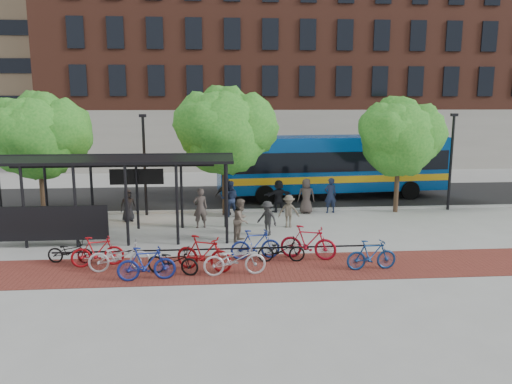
{
  "coord_description": "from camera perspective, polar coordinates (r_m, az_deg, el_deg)",
  "views": [
    {
      "loc": [
        -3.4,
        -21.71,
        5.84
      ],
      "look_at": [
        -1.57,
        1.01,
        1.6
      ],
      "focal_mm": 35.0,
      "sensor_mm": 36.0,
      "label": 1
    }
  ],
  "objects": [
    {
      "name": "pedestrian_9",
      "position": [
        21.68,
        1.28,
        -3.02
      ],
      "size": [
        1.11,
        1.07,
        1.52
      ],
      "primitive_type": "imported",
      "rotation": [
        0.0,
        0.0,
        5.57
      ],
      "color": "#282828",
      "rests_on": "ground"
    },
    {
      "name": "bus_shelter",
      "position": [
        21.94,
        -17.04,
        2.63
      ],
      "size": [
        10.6,
        3.07,
        3.6
      ],
      "color": "black",
      "rests_on": "ground"
    },
    {
      "name": "curb",
      "position": [
        26.57,
        2.86,
        -2.04
      ],
      "size": [
        160.0,
        0.25,
        0.12
      ],
      "primitive_type": "cube",
      "color": "#B7B7B2",
      "rests_on": "ground"
    },
    {
      "name": "ground",
      "position": [
        22.74,
        4.17,
        -4.38
      ],
      "size": [
        160.0,
        160.0,
        0.0
      ],
      "primitive_type": "plane",
      "color": "#9E9E99",
      "rests_on": "ground"
    },
    {
      "name": "pedestrian_4",
      "position": [
        25.58,
        -3.42,
        -0.49
      ],
      "size": [
        1.17,
        0.6,
        1.91
      ],
      "primitive_type": "imported",
      "rotation": [
        0.0,
        0.0,
        6.41
      ],
      "color": "#262626",
      "rests_on": "ground"
    },
    {
      "name": "pedestrian_5",
      "position": [
        26.2,
        2.59,
        -0.46
      ],
      "size": [
        1.65,
        1.01,
        1.7
      ],
      "primitive_type": "imported",
      "rotation": [
        0.0,
        0.0,
        3.49
      ],
      "color": "black",
      "rests_on": "ground"
    },
    {
      "name": "pedestrian_2",
      "position": [
        25.15,
        -3.03,
        -0.77
      ],
      "size": [
        0.89,
        0.7,
        1.83
      ],
      "primitive_type": "imported",
      "rotation": [
        0.0,
        0.0,
        3.15
      ],
      "color": "#1C2541",
      "rests_on": "ground"
    },
    {
      "name": "bike_9",
      "position": [
        18.63,
        5.98,
        -5.76
      ],
      "size": [
        2.18,
        1.28,
        1.26
      ],
      "primitive_type": "imported",
      "rotation": [
        0.0,
        0.0,
        1.22
      ],
      "color": "maroon",
      "rests_on": "ground"
    },
    {
      "name": "bike_1",
      "position": [
        18.61,
        -17.66,
        -6.49
      ],
      "size": [
        1.89,
        0.85,
        1.1
      ],
      "primitive_type": "imported",
      "rotation": [
        0.0,
        0.0,
        1.76
      ],
      "color": "maroon",
      "rests_on": "ground"
    },
    {
      "name": "pedestrian_0",
      "position": [
        24.95,
        -14.41,
        -1.48
      ],
      "size": [
        0.9,
        0.75,
        1.58
      ],
      "primitive_type": "imported",
      "rotation": [
        0.0,
        0.0,
        0.38
      ],
      "color": "black",
      "rests_on": "ground"
    },
    {
      "name": "bike_8",
      "position": [
        18.28,
        2.91,
        -6.62
      ],
      "size": [
        1.74,
        0.68,
        0.9
      ],
      "primitive_type": "imported",
      "rotation": [
        0.0,
        0.0,
        1.53
      ],
      "color": "black",
      "rests_on": "ground"
    },
    {
      "name": "tree_a",
      "position": [
        26.51,
        -23.45,
        6.21
      ],
      "size": [
        4.9,
        4.0,
        6.18
      ],
      "color": "#382619",
      "rests_on": "ground"
    },
    {
      "name": "pedestrian_6",
      "position": [
        25.97,
        5.76,
        -0.45
      ],
      "size": [
        0.95,
        0.67,
        1.83
      ],
      "primitive_type": "imported",
      "rotation": [
        0.0,
        0.0,
        3.04
      ],
      "color": "#433A36",
      "rests_on": "ground"
    },
    {
      "name": "bike_5",
      "position": [
        17.39,
        -5.97,
        -6.99
      ],
      "size": [
        2.13,
        1.36,
        1.24
      ],
      "primitive_type": "imported",
      "rotation": [
        0.0,
        0.0,
        1.16
      ],
      "color": "maroon",
      "rests_on": "ground"
    },
    {
      "name": "pedestrian_7",
      "position": [
        26.25,
        8.5,
        -0.38
      ],
      "size": [
        0.74,
        0.54,
        1.85
      ],
      "primitive_type": "imported",
      "rotation": [
        0.0,
        0.0,
        3.3
      ],
      "color": "#1A243E",
      "rests_on": "ground"
    },
    {
      "name": "bike_7",
      "position": [
        18.55,
        -0.07,
        -6.01
      ],
      "size": [
        1.91,
        0.73,
        1.12
      ],
      "primitive_type": "imported",
      "rotation": [
        0.0,
        0.0,
        1.68
      ],
      "color": "navy",
      "rests_on": "ground"
    },
    {
      "name": "lamp_post_left",
      "position": [
        25.75,
        -12.62,
        3.38
      ],
      "size": [
        0.35,
        0.2,
        5.12
      ],
      "color": "black",
      "rests_on": "ground"
    },
    {
      "name": "bike_6",
      "position": [
        16.9,
        -2.46,
        -7.7
      ],
      "size": [
        2.16,
        0.89,
        1.11
      ],
      "primitive_type": "imported",
      "rotation": [
        0.0,
        0.0,
        1.64
      ],
      "color": "#B7B7B9",
      "rests_on": "ground"
    },
    {
      "name": "pedestrian_1",
      "position": [
        23.05,
        -6.39,
        -1.83
      ],
      "size": [
        0.77,
        0.6,
        1.86
      ],
      "primitive_type": "imported",
      "rotation": [
        0.0,
        0.0,
        3.39
      ],
      "color": "#423934",
      "rests_on": "ground"
    },
    {
      "name": "asphalt_street",
      "position": [
        30.47,
        1.89,
        -0.51
      ],
      "size": [
        160.0,
        8.0,
        0.01
      ],
      "primitive_type": "cube",
      "color": "black",
      "rests_on": "ground"
    },
    {
      "name": "bike_4",
      "position": [
        17.22,
        -9.49,
        -7.76
      ],
      "size": [
        1.92,
        1.12,
        0.95
      ],
      "primitive_type": "imported",
      "rotation": [
        0.0,
        0.0,
        1.28
      ],
      "color": "black",
      "rests_on": "ground"
    },
    {
      "name": "tree_c",
      "position": [
        26.86,
        16.2,
        6.31
      ],
      "size": [
        4.66,
        3.8,
        5.92
      ],
      "color": "#382619",
      "rests_on": "ground"
    },
    {
      "name": "building_tower",
      "position": [
        63.65,
        -16.85,
        18.38
      ],
      "size": [
        22.0,
        22.0,
        30.0
      ],
      "primitive_type": "cube",
      "color": "#7A664C",
      "rests_on": "ground"
    },
    {
      "name": "bike_rack_rail",
      "position": [
        18.55,
        -4.09,
        -7.84
      ],
      "size": [
        12.0,
        0.05,
        0.95
      ],
      "primitive_type": "cube",
      "color": "black",
      "rests_on": "ground"
    },
    {
      "name": "bike_3",
      "position": [
        16.78,
        -12.41,
        -8.02
      ],
      "size": [
        1.95,
        0.73,
        1.14
      ],
      "primitive_type": "imported",
      "rotation": [
        0.0,
        0.0,
        1.68
      ],
      "color": "navy",
      "rests_on": "ground"
    },
    {
      "name": "brick_strip",
      "position": [
        17.76,
        0.18,
        -8.65
      ],
      "size": [
        24.0,
        3.0,
        0.01
      ],
      "primitive_type": "cube",
      "color": "maroon",
      "rests_on": "ground"
    },
    {
      "name": "bike_11",
      "position": [
        17.86,
        13.06,
        -7.02
      ],
      "size": [
        1.81,
        0.62,
        1.07
      ],
      "primitive_type": "imported",
      "rotation": [
        0.0,
        0.0,
        1.63
      ],
      "color": "navy",
      "rests_on": "ground"
    },
    {
      "name": "lamp_post_right",
      "position": [
        28.36,
        21.41,
        3.55
      ],
      "size": [
        0.35,
        0.2,
        5.12
      ],
      "color": "black",
      "rests_on": "ground"
    },
    {
      "name": "building_brick",
      "position": [
        49.73,
        11.45,
        15.13
      ],
      "size": [
        55.0,
        14.0,
        20.0
      ],
      "primitive_type": "cube",
      "color": "brown",
      "rests_on": "ground"
    },
    {
      "name": "bike_2",
      "position": [
        17.87,
        -15.36,
        -7.07
      ],
      "size": [
        2.15,
        0.91,
        1.1
      ],
      "primitive_type": "imported",
      "rotation": [
        0.0,
        0.0,
        1.66
      ],
      "color": "#ADADB0",
      "rests_on": "ground"
    },
    {
      "name": "pedestrian_8",
      "position": [
        20.83,
        -1.7,
        -3.19
      ],
      "size": [
        0.98,
        1.08,
        1.79
      ],
      "primitive_type": "imported",
      "rotation": [
        0.0,
        0.0,
        1.14
      ],
      "color": "brown",
      "rests_on": "ground"
    },
    {
      "name": "tree_b",
      "position": [
        25.1,
        -3.49,
        7.36
      ],
      "size": [
        5.15,
        4.2,
        6.47
      ],
      "color": "#382619",
      "rests_on": "ground"
    },
    {
      "name": "bus",
      "position": [
        30.31,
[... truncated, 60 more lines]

